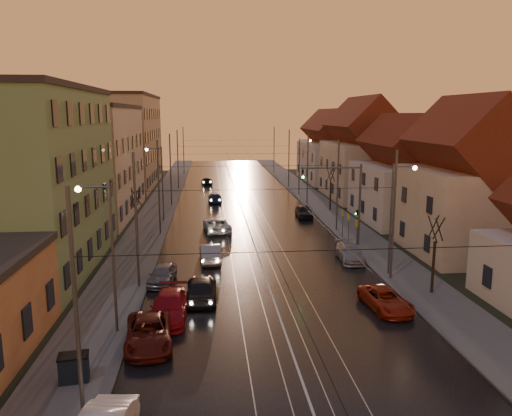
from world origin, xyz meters
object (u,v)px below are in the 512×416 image
object	(u,v)px
traffic_light_mast	(349,194)
parked_right_0	(386,300)
street_lamp_0	(106,244)
parked_right_1	(350,253)
street_lamp_3	(301,161)
parked_right_2	(304,212)
driving_car_3	(215,198)
parked_left_3	(162,274)
dumpster	(74,368)
street_lamp_1	(396,208)
driving_car_2	(217,225)
parked_left_2	(169,307)
driving_car_0	(201,288)
street_lamp_2	(159,176)
driving_car_1	(210,253)
parked_left_1	(149,333)
driving_car_4	(207,181)

from	to	relation	value
traffic_light_mast	parked_right_0	world-z (taller)	traffic_light_mast
street_lamp_0	parked_right_1	bearing A→B (deg)	36.13
street_lamp_3	parked_right_2	bearing A→B (deg)	-99.27
driving_car_3	parked_right_2	bearing A→B (deg)	131.58
parked_left_3	dumpster	world-z (taller)	parked_left_3
street_lamp_1	driving_car_2	xyz separation A→B (m)	(-12.29, 14.58, -4.19)
parked_left_2	dumpster	world-z (taller)	parked_left_2
traffic_light_mast	driving_car_0	size ratio (longest dim) A/B	1.56
street_lamp_2	parked_left_3	xyz separation A→B (m)	(1.97, -20.25, -4.23)
parked_left_3	driving_car_1	bearing A→B (deg)	63.26
parked_left_3	parked_right_0	size ratio (longest dim) A/B	0.87
driving_car_2	driving_car_3	xyz separation A→B (m)	(0.04, 16.52, -0.08)
street_lamp_3	parked_left_1	distance (m)	48.51
street_lamp_2	street_lamp_3	size ratio (longest dim) A/B	1.00
traffic_light_mast	parked_left_3	bearing A→B (deg)	-151.39
street_lamp_1	parked_left_3	bearing A→B (deg)	-179.11
street_lamp_2	street_lamp_3	bearing A→B (deg)	41.31
street_lamp_2	driving_car_3	bearing A→B (deg)	61.75
street_lamp_0	street_lamp_2	world-z (taller)	same
street_lamp_2	driving_car_2	bearing A→B (deg)	-42.45
driving_car_3	parked_left_3	world-z (taller)	parked_left_3
street_lamp_0	street_lamp_1	size ratio (longest dim) A/B	1.00
street_lamp_2	parked_left_3	distance (m)	20.78
driving_car_4	parked_right_1	bearing A→B (deg)	96.62
parked_left_3	parked_right_2	bearing A→B (deg)	63.96
parked_right_2	parked_right_0	bearing A→B (deg)	-89.04
street_lamp_1	driving_car_4	xyz separation A→B (m)	(-13.33, 47.85, -4.26)
street_lamp_1	parked_left_1	world-z (taller)	street_lamp_1
street_lamp_2	traffic_light_mast	distance (m)	20.89
driving_car_2	street_lamp_3	bearing A→B (deg)	-127.19
street_lamp_1	parked_left_3	xyz separation A→B (m)	(-16.24, -0.25, -4.23)
traffic_light_mast	street_lamp_0	bearing A→B (deg)	-136.90
street_lamp_0	driving_car_2	world-z (taller)	street_lamp_0
street_lamp_1	traffic_light_mast	distance (m)	8.08
street_lamp_0	parked_right_0	size ratio (longest dim) A/B	1.81
street_lamp_3	dumpster	bearing A→B (deg)	-111.05
street_lamp_3	parked_right_1	size ratio (longest dim) A/B	1.82
parked_right_0	parked_right_1	xyz separation A→B (m)	(0.68, 9.96, 0.02)
street_lamp_2	traffic_light_mast	xyz separation A→B (m)	(17.10, -12.00, -0.29)
parked_right_0	driving_car_1	bearing A→B (deg)	127.79
driving_car_3	dumpster	bearing A→B (deg)	80.59
driving_car_0	driving_car_2	xyz separation A→B (m)	(1.26, 18.18, -0.09)
street_lamp_0	traffic_light_mast	world-z (taller)	street_lamp_0
driving_car_0	dumpster	bearing A→B (deg)	60.50
driving_car_0	parked_left_2	distance (m)	3.26
driving_car_3	parked_left_1	bearing A→B (deg)	83.72
street_lamp_1	parked_right_0	xyz separation A→B (m)	(-2.71, -6.15, -4.27)
street_lamp_3	driving_car_2	world-z (taller)	street_lamp_3
street_lamp_2	traffic_light_mast	world-z (taller)	street_lamp_2
parked_left_2	parked_left_3	xyz separation A→B (m)	(-0.93, 6.09, -0.06)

